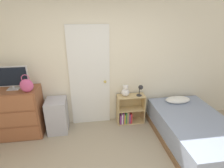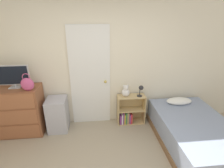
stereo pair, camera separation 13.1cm
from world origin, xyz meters
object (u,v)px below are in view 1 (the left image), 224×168
object	(u,v)px
storage_bin	(57,116)
bookshelf	(129,112)
teddy_bear	(125,91)
desk_lamp	(140,88)
handbag	(27,85)
tv	(11,77)
bed	(194,130)
dresser	(19,113)

from	to	relation	value
storage_bin	bookshelf	distance (m)	1.50
teddy_bear	desk_lamp	world-z (taller)	teddy_bear
handbag	bookshelf	distance (m)	2.09
tv	teddy_bear	distance (m)	2.14
storage_bin	desk_lamp	size ratio (longest dim) A/B	2.81
tv	desk_lamp	xyz separation A→B (m)	(2.40, 0.05, -0.38)
bookshelf	desk_lamp	bearing A→B (deg)	-10.59
handbag	bookshelf	world-z (taller)	handbag
tv	teddy_bear	bearing A→B (deg)	2.44
tv	handbag	bearing A→B (deg)	-31.02
storage_bin	desk_lamp	bearing A→B (deg)	1.57
desk_lamp	bed	xyz separation A→B (m)	(0.81, -0.78, -0.56)
storage_bin	desk_lamp	world-z (taller)	desk_lamp
storage_bin	bed	distance (m)	2.63
handbag	bed	distance (m)	3.10
bookshelf	teddy_bear	world-z (taller)	teddy_bear
dresser	desk_lamp	bearing A→B (deg)	1.82
handbag	bed	world-z (taller)	handbag
dresser	teddy_bear	bearing A→B (deg)	3.14
dresser	bookshelf	bearing A→B (deg)	3.09
tv	teddy_bear	xyz separation A→B (m)	(2.10, 0.09, -0.44)
desk_lamp	bed	bearing A→B (deg)	-43.68
bed	storage_bin	bearing A→B (deg)	163.89
teddy_bear	bed	world-z (taller)	teddy_bear
handbag	bed	size ratio (longest dim) A/B	0.17
desk_lamp	dresser	bearing A→B (deg)	-178.18
dresser	tv	size ratio (longest dim) A/B	1.70
desk_lamp	storage_bin	bearing A→B (deg)	-178.43
dresser	bed	bearing A→B (deg)	-12.29
tv	bookshelf	world-z (taller)	tv
dresser	storage_bin	bearing A→B (deg)	2.46
bookshelf	desk_lamp	xyz separation A→B (m)	(0.22, -0.04, 0.55)
bookshelf	handbag	bearing A→B (deg)	-172.05
bed	tv	bearing A→B (deg)	167.31
teddy_bear	bed	xyz separation A→B (m)	(1.12, -0.81, -0.50)
tv	teddy_bear	world-z (taller)	tv
bed	bookshelf	bearing A→B (deg)	141.64
handbag	tv	bearing A→B (deg)	148.98
dresser	handbag	xyz separation A→B (m)	(0.28, -0.15, 0.61)
storage_bin	dresser	bearing A→B (deg)	-177.54
tv	storage_bin	size ratio (longest dim) A/B	0.83
handbag	desk_lamp	xyz separation A→B (m)	(2.12, 0.22, -0.29)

